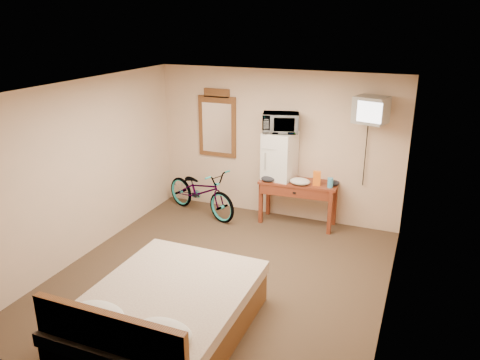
{
  "coord_description": "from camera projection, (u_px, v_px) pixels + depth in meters",
  "views": [
    {
      "loc": [
        2.3,
        -4.97,
        3.3
      ],
      "look_at": [
        -0.01,
        0.7,
        1.14
      ],
      "focal_mm": 35.0,
      "sensor_mm": 36.0,
      "label": 1
    }
  ],
  "objects": [
    {
      "name": "snack_bag",
      "position": [
        317.0,
        178.0,
        7.4
      ],
      "size": [
        0.13,
        0.09,
        0.24
      ],
      "primitive_type": "cube",
      "rotation": [
        0.0,
        0.0,
        0.24
      ],
      "color": "orange",
      "rests_on": "desk"
    },
    {
      "name": "desk",
      "position": [
        298.0,
        189.0,
        7.63
      ],
      "size": [
        1.29,
        0.57,
        0.75
      ],
      "color": "maroon",
      "rests_on": "floor"
    },
    {
      "name": "crt_television",
      "position": [
        371.0,
        110.0,
        6.81
      ],
      "size": [
        0.53,
        0.62,
        0.39
      ],
      "color": "black",
      "rests_on": "room"
    },
    {
      "name": "cloth_dark_a",
      "position": [
        268.0,
        179.0,
        7.6
      ],
      "size": [
        0.23,
        0.17,
        0.09
      ],
      "primitive_type": "ellipsoid",
      "color": "black",
      "rests_on": "desk"
    },
    {
      "name": "mini_fridge",
      "position": [
        280.0,
        156.0,
        7.63
      ],
      "size": [
        0.53,
        0.52,
        0.78
      ],
      "color": "silver",
      "rests_on": "desk"
    },
    {
      "name": "bicycle",
      "position": [
        201.0,
        191.0,
        8.12
      ],
      "size": [
        1.7,
        1.09,
        0.84
      ],
      "primitive_type": "imported",
      "rotation": [
        0.0,
        0.0,
        1.21
      ],
      "color": "black",
      "rests_on": "floor"
    },
    {
      "name": "wall_mirror",
      "position": [
        217.0,
        124.0,
        8.12
      ],
      "size": [
        0.7,
        0.04,
        1.19
      ],
      "color": "brown",
      "rests_on": "room"
    },
    {
      "name": "cloth_cream",
      "position": [
        300.0,
        181.0,
        7.46
      ],
      "size": [
        0.33,
        0.26,
        0.1
      ],
      "primitive_type": "ellipsoid",
      "color": "beige",
      "rests_on": "desk"
    },
    {
      "name": "room",
      "position": [
        220.0,
        189.0,
        5.84
      ],
      "size": [
        4.6,
        4.64,
        2.5
      ],
      "color": "#3D291E",
      "rests_on": "ground"
    },
    {
      "name": "blue_cup",
      "position": [
        330.0,
        183.0,
        7.32
      ],
      "size": [
        0.09,
        0.09,
        0.15
      ],
      "primitive_type": "cylinder",
      "color": "#3B99C9",
      "rests_on": "desk"
    },
    {
      "name": "microwave",
      "position": [
        281.0,
        123.0,
        7.45
      ],
      "size": [
        0.65,
        0.53,
        0.31
      ],
      "primitive_type": "imported",
      "rotation": [
        0.0,
        0.0,
        0.28
      ],
      "color": "silver",
      "rests_on": "mini_fridge"
    },
    {
      "name": "cloth_dark_b",
      "position": [
        334.0,
        183.0,
        7.43
      ],
      "size": [
        0.18,
        0.15,
        0.08
      ],
      "primitive_type": "ellipsoid",
      "color": "black",
      "rests_on": "desk"
    },
    {
      "name": "bed",
      "position": [
        164.0,
        315.0,
        4.98
      ],
      "size": [
        1.6,
        2.12,
        0.9
      ],
      "color": "brown",
      "rests_on": "floor"
    }
  ]
}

